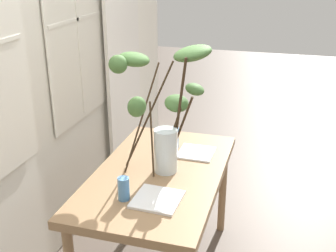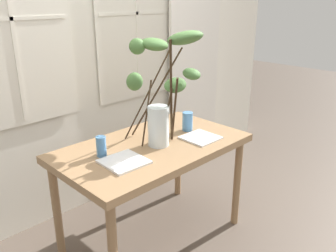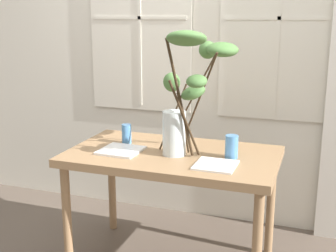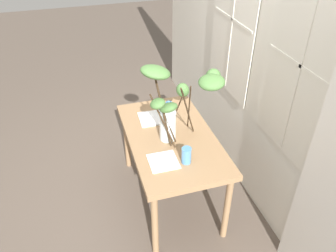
# 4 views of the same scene
# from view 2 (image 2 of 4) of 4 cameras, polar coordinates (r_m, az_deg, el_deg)

# --- Properties ---
(ground) EXTENTS (14.00, 14.00, 0.00)m
(ground) POSITION_cam_2_polar(r_m,az_deg,el_deg) (2.73, -2.27, -17.36)
(ground) COLOR brown
(back_wall_with_windows) EXTENTS (4.72, 0.14, 2.78)m
(back_wall_with_windows) POSITION_cam_2_polar(r_m,az_deg,el_deg) (2.83, -14.17, 14.11)
(back_wall_with_windows) COLOR silver
(back_wall_with_windows) RESTS_ON ground
(curtain_sheer_side) EXTENTS (0.69, 0.03, 2.32)m
(curtain_sheer_side) POSITION_cam_2_polar(r_m,az_deg,el_deg) (3.54, 4.35, 11.94)
(curtain_sheer_side) COLOR silver
(curtain_sheer_side) RESTS_ON ground
(dining_table) EXTENTS (1.26, 0.73, 0.74)m
(dining_table) POSITION_cam_2_polar(r_m,az_deg,el_deg) (2.39, -2.49, -4.70)
(dining_table) COLOR #93704C
(dining_table) RESTS_ON ground
(vase_with_branches) EXTENTS (0.49, 0.69, 0.76)m
(vase_with_branches) POSITION_cam_2_polar(r_m,az_deg,el_deg) (2.30, -0.97, 7.26)
(vase_with_branches) COLOR silver
(vase_with_branches) RESTS_ON dining_table
(drinking_glass_blue_left) EXTENTS (0.06, 0.06, 0.13)m
(drinking_glass_blue_left) POSITION_cam_2_polar(r_m,az_deg,el_deg) (2.20, -10.63, -3.22)
(drinking_glass_blue_left) COLOR #4C84BC
(drinking_glass_blue_left) RESTS_ON dining_table
(drinking_glass_blue_right) EXTENTS (0.08, 0.08, 0.14)m
(drinking_glass_blue_right) POSITION_cam_2_polar(r_m,az_deg,el_deg) (2.58, 3.14, 0.74)
(drinking_glass_blue_right) COLOR #4C84BC
(drinking_glass_blue_right) RESTS_ON dining_table
(plate_square_left) EXTENTS (0.25, 0.25, 0.01)m
(plate_square_left) POSITION_cam_2_polar(r_m,az_deg,el_deg) (2.12, -7.05, -5.69)
(plate_square_left) COLOR white
(plate_square_left) RESTS_ON dining_table
(plate_square_right) EXTENTS (0.23, 0.23, 0.01)m
(plate_square_right) POSITION_cam_2_polar(r_m,az_deg,el_deg) (2.46, 5.24, -1.87)
(plate_square_right) COLOR white
(plate_square_right) RESTS_ON dining_table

